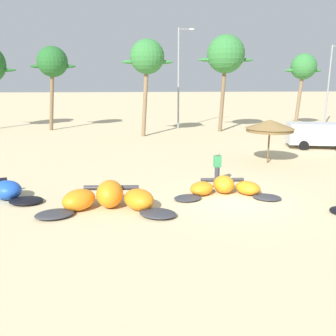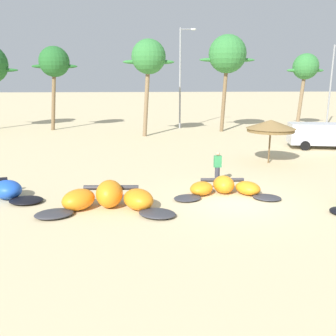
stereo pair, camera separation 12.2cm
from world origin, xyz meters
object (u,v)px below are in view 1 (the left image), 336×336
kite_left (109,199)px  beach_umbrella_near_van (270,126)px  person_near_kites (217,168)px  palm_left (52,63)px  palm_center_right (303,68)px  kite_left_of_center (225,188)px  lamppost_east_center (330,81)px  parked_car_second (322,134)px  palm_left_of_gap (147,58)px  lamppost_west_center (180,74)px  palm_center_left (226,55)px

kite_left → beach_umbrella_near_van: 11.90m
person_near_kites → palm_left: (-12.03, 20.36, 5.71)m
kite_left → palm_center_right: size_ratio=0.74×
kite_left_of_center → lamppost_east_center: lamppost_east_center is taller
beach_umbrella_near_van → palm_center_right: palm_center_right is taller
parked_car_second → palm_left_of_gap: bearing=151.7°
person_near_kites → palm_center_right: bearing=57.1°
person_near_kites → palm_center_right: palm_center_right is taller
palm_left → lamppost_west_center: 12.50m
person_near_kites → palm_left_of_gap: bearing=100.8°
kite_left → palm_left_of_gap: bearing=83.8°
parked_car_second → lamppost_east_center: size_ratio=0.64×
parked_car_second → kite_left_of_center: bearing=-133.2°
lamppost_east_center → kite_left: bearing=-131.2°
beach_umbrella_near_van → palm_left_of_gap: size_ratio=0.35×
palm_center_left → lamppost_west_center: size_ratio=0.92×
kite_left_of_center → palm_center_right: 26.26m
palm_left_of_gap → lamppost_east_center: bearing=17.6°
kite_left → palm_center_right: 30.24m
person_near_kites → palm_center_right: size_ratio=0.21×
parked_car_second → palm_center_left: palm_center_left is taller
parked_car_second → palm_left_of_gap: palm_left_of_gap is taller
kite_left_of_center → lamppost_east_center: (17.02, 23.60, 4.52)m
palm_center_right → palm_left: bearing=179.8°
palm_center_left → palm_center_right: bearing=14.1°
parked_car_second → person_near_kites: (-9.77, -8.72, -0.27)m
kite_left_of_center → palm_center_right: bearing=59.1°
palm_left → palm_left_of_gap: size_ratio=0.97×
beach_umbrella_near_van → parked_car_second: bearing=38.2°
parked_car_second → lamppost_west_center: size_ratio=0.55×
palm_center_right → palm_left_of_gap: bearing=-163.7°
parked_car_second → palm_left_of_gap: size_ratio=0.65×
lamppost_west_center → lamppost_east_center: (16.59, 1.32, -0.67)m
kite_left → person_near_kites: size_ratio=3.45×
kite_left_of_center → palm_left: 25.88m
palm_left → palm_center_right: size_ratio=1.07×
palm_left_of_gap → palm_center_right: 16.79m
beach_umbrella_near_van → lamppost_west_center: lamppost_west_center is taller
palm_left → lamppost_east_center: bearing=3.0°
person_near_kites → parked_car_second: bearing=41.8°
kite_left → person_near_kites: (5.01, 3.21, 0.40)m
palm_left_of_gap → palm_center_left: 7.88m
kite_left → palm_left_of_gap: size_ratio=0.67×
beach_umbrella_near_van → lamppost_west_center: bearing=102.6°
person_near_kites → palm_left_of_gap: palm_left_of_gap is taller
palm_left_of_gap → lamppost_east_center: 21.05m
palm_left → palm_center_left: 16.68m
palm_left_of_gap → palm_center_right: (16.11, 4.71, -0.65)m
palm_center_left → kite_left_of_center: bearing=-102.8°
person_near_kites → palm_center_left: 19.73m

